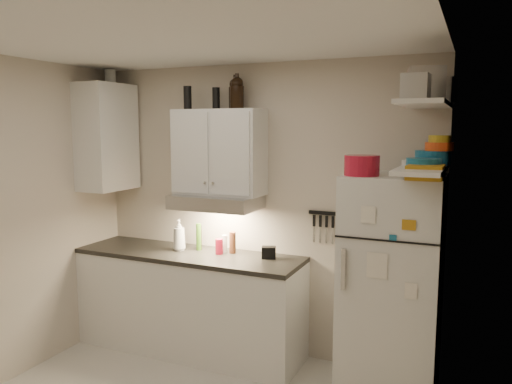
% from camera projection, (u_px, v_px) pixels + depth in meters
% --- Properties ---
extents(ceiling, '(3.20, 3.00, 0.02)m').
position_uv_depth(ceiling, '(157.00, 32.00, 2.98)').
color(ceiling, white).
rests_on(ceiling, ground).
extents(back_wall, '(3.20, 0.02, 2.60)m').
position_uv_depth(back_wall, '(258.00, 210.00, 4.51)').
color(back_wall, beige).
rests_on(back_wall, ground).
extents(right_wall, '(0.02, 3.00, 2.60)m').
position_uv_depth(right_wall, '(431.00, 277.00, 2.50)').
color(right_wall, beige).
rests_on(right_wall, ground).
extents(base_cabinet, '(2.10, 0.60, 0.88)m').
position_uv_depth(base_cabinet, '(190.00, 304.00, 4.57)').
color(base_cabinet, white).
rests_on(base_cabinet, floor).
extents(countertop, '(2.10, 0.62, 0.04)m').
position_uv_depth(countertop, '(189.00, 255.00, 4.51)').
color(countertop, black).
rests_on(countertop, base_cabinet).
extents(upper_cabinet, '(0.80, 0.33, 0.75)m').
position_uv_depth(upper_cabinet, '(219.00, 152.00, 4.41)').
color(upper_cabinet, white).
rests_on(upper_cabinet, back_wall).
extents(side_cabinet, '(0.33, 0.55, 1.00)m').
position_uv_depth(side_cabinet, '(107.00, 137.00, 4.73)').
color(side_cabinet, white).
rests_on(side_cabinet, left_wall).
extents(range_hood, '(0.76, 0.46, 0.12)m').
position_uv_depth(range_hood, '(216.00, 202.00, 4.41)').
color(range_hood, silver).
rests_on(range_hood, back_wall).
extents(fridge, '(0.70, 0.68, 1.70)m').
position_uv_depth(fridge, '(391.00, 287.00, 3.75)').
color(fridge, silver).
rests_on(fridge, floor).
extents(shelf_hi, '(0.30, 0.95, 0.03)m').
position_uv_depth(shelf_hi, '(425.00, 104.00, 3.37)').
color(shelf_hi, white).
rests_on(shelf_hi, right_wall).
extents(shelf_lo, '(0.30, 0.95, 0.03)m').
position_uv_depth(shelf_lo, '(422.00, 169.00, 3.43)').
color(shelf_lo, white).
rests_on(shelf_lo, right_wall).
extents(knife_strip, '(0.42, 0.02, 0.03)m').
position_uv_depth(knife_strip, '(333.00, 214.00, 4.21)').
color(knife_strip, black).
rests_on(knife_strip, back_wall).
extents(dutch_oven, '(0.31, 0.31, 0.15)m').
position_uv_depth(dutch_oven, '(362.00, 165.00, 3.56)').
color(dutch_oven, '#A41329').
rests_on(dutch_oven, fridge).
extents(book_stack, '(0.23, 0.29, 0.10)m').
position_uv_depth(book_stack, '(426.00, 172.00, 3.31)').
color(book_stack, '#B57C16').
rests_on(book_stack, fridge).
extents(spice_jar, '(0.09, 0.09, 0.11)m').
position_uv_depth(spice_jar, '(406.00, 168.00, 3.55)').
color(spice_jar, silver).
rests_on(spice_jar, fridge).
extents(stock_pot, '(0.32, 0.32, 0.18)m').
position_uv_depth(stock_pot, '(439.00, 91.00, 3.63)').
color(stock_pot, silver).
rests_on(stock_pot, shelf_hi).
extents(tin_a, '(0.26, 0.25, 0.22)m').
position_uv_depth(tin_a, '(426.00, 84.00, 3.30)').
color(tin_a, '#AAAAAD').
rests_on(tin_a, shelf_hi).
extents(tin_b, '(0.17, 0.17, 0.16)m').
position_uv_depth(tin_b, '(416.00, 87.00, 3.14)').
color(tin_b, '#AAAAAD').
rests_on(tin_b, shelf_hi).
extents(bowl_teal, '(0.25, 0.25, 0.10)m').
position_uv_depth(bowl_teal, '(433.00, 157.00, 3.63)').
color(bowl_teal, '#186388').
rests_on(bowl_teal, shelf_lo).
extents(bowl_orange, '(0.20, 0.20, 0.06)m').
position_uv_depth(bowl_orange, '(439.00, 147.00, 3.58)').
color(bowl_orange, '#E94916').
rests_on(bowl_orange, bowl_teal).
extents(bowl_yellow, '(0.16, 0.16, 0.05)m').
position_uv_depth(bowl_yellow, '(440.00, 139.00, 3.58)').
color(bowl_yellow, gold).
rests_on(bowl_yellow, bowl_orange).
extents(plates, '(0.28, 0.28, 0.06)m').
position_uv_depth(plates, '(424.00, 162.00, 3.42)').
color(plates, '#186388').
rests_on(plates, shelf_lo).
extents(growler_a, '(0.13, 0.13, 0.28)m').
position_uv_depth(growler_a, '(235.00, 93.00, 4.36)').
color(growler_a, black).
rests_on(growler_a, upper_cabinet).
extents(growler_b, '(0.15, 0.15, 0.28)m').
position_uv_depth(growler_b, '(237.00, 93.00, 4.29)').
color(growler_b, black).
rests_on(growler_b, upper_cabinet).
extents(thermos_a, '(0.07, 0.07, 0.19)m').
position_uv_depth(thermos_a, '(216.00, 99.00, 4.41)').
color(thermos_a, black).
rests_on(thermos_a, upper_cabinet).
extents(thermos_b, '(0.08, 0.08, 0.21)m').
position_uv_depth(thermos_b, '(188.00, 98.00, 4.42)').
color(thermos_b, black).
rests_on(thermos_b, upper_cabinet).
extents(side_jar, '(0.13, 0.13, 0.14)m').
position_uv_depth(side_jar, '(110.00, 77.00, 4.76)').
color(side_jar, silver).
rests_on(side_jar, side_cabinet).
extents(soap_bottle, '(0.16, 0.16, 0.32)m').
position_uv_depth(soap_bottle, '(179.00, 233.00, 4.56)').
color(soap_bottle, white).
rests_on(soap_bottle, countertop).
extents(pepper_mill, '(0.08, 0.08, 0.19)m').
position_uv_depth(pepper_mill, '(233.00, 243.00, 4.47)').
color(pepper_mill, '#5C301B').
rests_on(pepper_mill, countertop).
extents(oil_bottle, '(0.06, 0.06, 0.25)m').
position_uv_depth(oil_bottle, '(199.00, 237.00, 4.58)').
color(oil_bottle, '#345F17').
rests_on(oil_bottle, countertop).
extents(vinegar_bottle, '(0.06, 0.06, 0.23)m').
position_uv_depth(vinegar_bottle, '(199.00, 238.00, 4.60)').
color(vinegar_bottle, black).
rests_on(vinegar_bottle, countertop).
extents(clear_bottle, '(0.06, 0.06, 0.16)m').
position_uv_depth(clear_bottle, '(225.00, 244.00, 4.51)').
color(clear_bottle, silver).
rests_on(clear_bottle, countertop).
extents(red_jar, '(0.08, 0.08, 0.14)m').
position_uv_depth(red_jar, '(219.00, 246.00, 4.44)').
color(red_jar, '#A41329').
rests_on(red_jar, countertop).
extents(caddy, '(0.14, 0.12, 0.10)m').
position_uv_depth(caddy, '(269.00, 252.00, 4.30)').
color(caddy, black).
rests_on(caddy, countertop).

